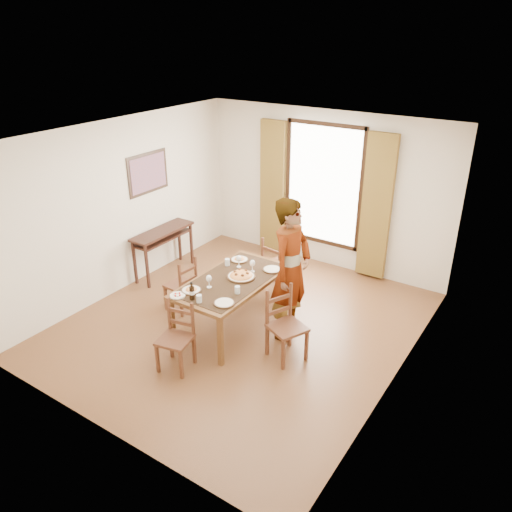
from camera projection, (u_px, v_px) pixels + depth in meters
The scene contains 22 objects.
ground at pixel (242, 324), 7.21m from camera, with size 5.00×5.00×0.00m, color #472D16.
room_shell at pixel (245, 221), 6.66m from camera, with size 4.60×5.10×2.74m.
console_table at pixel (163, 237), 8.39m from camera, with size 0.38×1.20×0.80m.
dining_table at pixel (232, 284), 6.87m from camera, with size 0.92×1.74×0.76m.
chair_west at pixel (182, 286), 7.40m from camera, with size 0.41×0.41×0.86m.
chair_north at pixel (277, 266), 7.96m from camera, with size 0.46×0.46×0.92m.
chair_south at pixel (176, 339), 6.16m from camera, with size 0.46×0.46×0.88m.
chair_east at pixel (286, 327), 6.34m from camera, with size 0.56×0.56×0.95m.
man at pixel (291, 270), 6.59m from camera, with size 0.49×0.73×1.97m, color gray.
plate_sw at pixel (191, 289), 6.54m from camera, with size 0.27×0.27×0.05m, color silver, non-canonical shape.
plate_se at pixel (224, 302), 6.24m from camera, with size 0.27×0.27×0.05m, color silver, non-canonical shape.
plate_nw at pixel (239, 259), 7.38m from camera, with size 0.27×0.27×0.05m, color silver, non-canonical shape.
plate_ne at pixel (272, 268), 7.09m from camera, with size 0.27×0.27×0.05m, color silver, non-canonical shape.
pasta_platter at pixel (241, 274), 6.87m from camera, with size 0.40×0.40×0.10m, color #D0531A, non-canonical shape.
caprese_plate at pixel (178, 295), 6.41m from camera, with size 0.20×0.20×0.04m, color silver, non-canonical shape.
wine_glass_a at pixel (209, 281), 6.60m from camera, with size 0.08×0.08×0.18m, color white, non-canonical shape.
wine_glass_b at pixel (252, 266), 7.01m from camera, with size 0.08×0.08×0.18m, color white, non-canonical shape.
wine_glass_c at pixel (239, 261), 7.15m from camera, with size 0.08×0.08×0.18m, color white, non-canonical shape.
tumbler_a at pixel (237, 290), 6.47m from camera, with size 0.07×0.07×0.10m, color silver.
tumbler_b at pixel (227, 262), 7.22m from camera, with size 0.07×0.07×0.10m, color silver.
tumbler_c at pixel (199, 299), 6.26m from camera, with size 0.07×0.07×0.10m, color silver.
wine_bottle at pixel (192, 291), 6.30m from camera, with size 0.07×0.07×0.25m, color black, non-canonical shape.
Camera 1 is at (3.54, -4.98, 3.96)m, focal length 35.00 mm.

